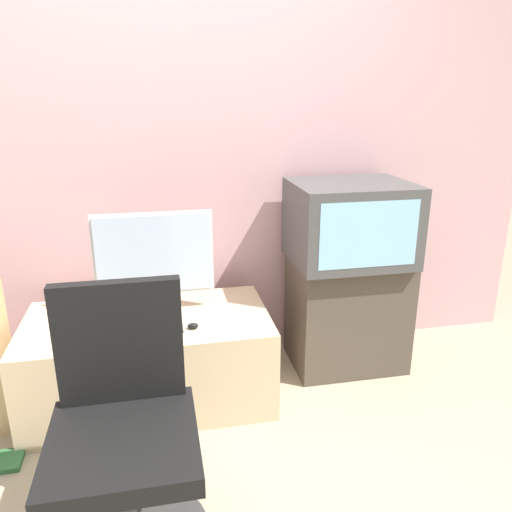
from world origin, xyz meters
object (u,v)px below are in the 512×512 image
(mouse, at_px, (193,326))
(keyboard, at_px, (152,329))
(crt_tv, at_px, (350,223))
(main_monitor, at_px, (155,262))
(office_chair, at_px, (125,441))

(mouse, bearing_deg, keyboard, 173.88)
(crt_tv, bearing_deg, mouse, -161.49)
(keyboard, height_order, crt_tv, crt_tv)
(main_monitor, xyz_separation_m, office_chair, (-0.13, -0.91, -0.33))
(keyboard, xyz_separation_m, mouse, (0.19, -0.02, 0.01))
(main_monitor, bearing_deg, keyboard, -97.61)
(main_monitor, height_order, crt_tv, crt_tv)
(main_monitor, bearing_deg, office_chair, -98.24)
(mouse, distance_m, crt_tv, 1.01)
(crt_tv, height_order, office_chair, crt_tv)
(keyboard, bearing_deg, crt_tv, 14.41)
(main_monitor, height_order, office_chair, main_monitor)
(mouse, distance_m, office_chair, 0.74)
(keyboard, height_order, mouse, mouse)
(keyboard, distance_m, crt_tv, 1.18)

